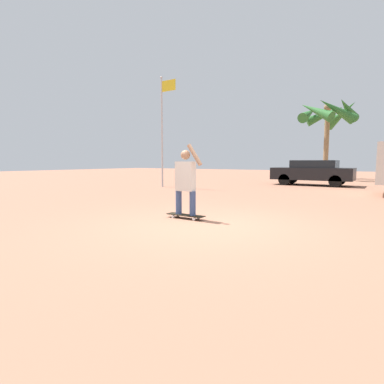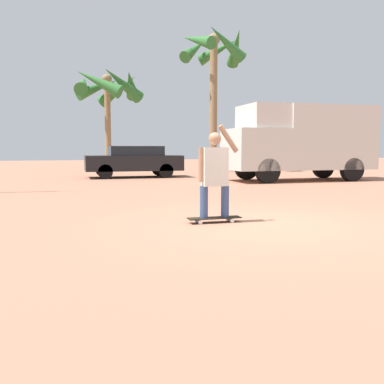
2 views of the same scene
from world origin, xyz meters
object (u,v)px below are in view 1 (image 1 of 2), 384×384
(person_skateboarder, at_px, (185,179))
(palm_tree_center_background, at_px, (329,114))
(flagpole, at_px, (163,124))
(parked_car_black, at_px, (313,172))
(skateboard, at_px, (186,215))

(person_skateboarder, distance_m, palm_tree_center_background, 19.15)
(person_skateboarder, relative_size, flagpole, 0.29)
(person_skateboarder, xyz_separation_m, parked_car_black, (0.32, 11.88, -0.18))
(palm_tree_center_background, distance_m, flagpole, 13.63)
(skateboard, distance_m, person_skateboarder, 0.84)
(skateboard, bearing_deg, parked_car_black, 88.45)
(palm_tree_center_background, bearing_deg, person_skateboarder, -89.65)
(palm_tree_center_background, bearing_deg, flagpole, -115.16)
(flagpole, bearing_deg, palm_tree_center_background, 64.84)
(skateboard, relative_size, person_skateboarder, 0.59)
(person_skateboarder, bearing_deg, palm_tree_center_background, 90.35)
(parked_car_black, relative_size, flagpole, 0.75)
(skateboard, height_order, palm_tree_center_background, palm_tree_center_background)
(parked_car_black, bearing_deg, person_skateboarder, -91.55)
(flagpole, bearing_deg, parked_car_black, 40.96)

